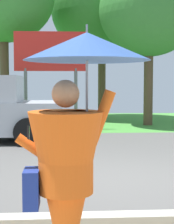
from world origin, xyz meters
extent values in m
cube|color=#565451|center=(0.00, 2.00, -0.05)|extent=(40.00, 8.00, 0.10)
cube|color=#47903A|center=(0.00, 10.00, -0.05)|extent=(40.00, 8.00, 0.10)
cube|color=#B2AD9E|center=(0.00, -2.00, 0.05)|extent=(40.00, 0.24, 0.10)
cone|color=#E55B19|center=(-0.89, -3.41, 0.73)|extent=(0.60, 0.60, 1.45)
cylinder|color=#E55B19|center=(-0.89, -3.41, 1.12)|extent=(0.44, 0.44, 0.65)
sphere|color=tan|center=(-0.89, -3.41, 1.59)|extent=(0.22, 0.22, 0.22)
cylinder|color=#E55B19|center=(-0.61, -3.41, 1.40)|extent=(0.24, 0.09, 0.45)
cylinder|color=#E55B19|center=(-1.15, -3.39, 1.16)|extent=(0.29, 0.08, 0.24)
cylinder|color=gray|center=(-0.72, -3.41, 1.62)|extent=(0.02, 0.02, 0.75)
cone|color=#33569E|center=(-0.72, -3.41, 1.96)|extent=(1.00, 1.00, 0.22)
cylinder|color=gray|center=(-0.72, -3.41, 2.08)|extent=(0.02, 0.02, 0.10)
cube|color=black|center=(-1.19, -3.36, 1.25)|extent=(0.02, 0.11, 0.16)
cube|color=navy|center=(-1.16, -3.46, 0.85)|extent=(0.12, 0.24, 0.30)
cube|color=#2D3842|center=(-2.20, 4.53, 1.43)|extent=(0.10, 1.70, 0.77)
cylinder|color=black|center=(-1.85, 5.53, 0.38)|extent=(0.76, 0.28, 0.76)
cylinder|color=black|center=(-1.85, 3.53, 0.38)|extent=(0.76, 0.28, 0.76)
cylinder|color=slate|center=(-2.26, 7.17, 1.10)|extent=(0.12, 0.12, 2.20)
cylinder|color=slate|center=(-0.46, 7.17, 1.10)|extent=(0.12, 0.12, 2.20)
cube|color=red|center=(-1.36, 7.17, 2.80)|extent=(2.60, 0.10, 1.40)
cylinder|color=brown|center=(-3.28, 8.93, 1.92)|extent=(0.36, 0.36, 3.84)
cylinder|color=brown|center=(0.91, 11.38, 1.81)|extent=(0.36, 0.36, 3.62)
ellipsoid|color=#387F33|center=(0.91, 11.38, 5.14)|extent=(4.79, 4.79, 4.36)
cylinder|color=brown|center=(2.45, 8.28, 1.62)|extent=(0.36, 0.36, 3.24)
ellipsoid|color=#387F33|center=(2.45, 8.28, 4.50)|extent=(3.93, 3.93, 3.57)
camera|label=1|loc=(-0.90, -6.35, 1.68)|focal=59.90mm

